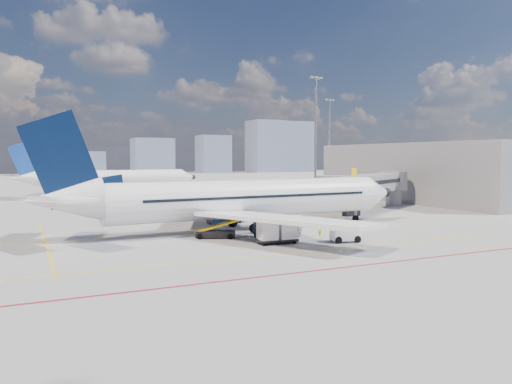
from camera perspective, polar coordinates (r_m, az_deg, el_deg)
ground at (r=46.39m, az=3.17°, el=-5.48°), size 420.00×420.00×0.00m
apron_markings at (r=42.75m, az=5.00°, el=-6.29°), size 90.00×35.12×0.01m
jet_bridge at (r=73.05m, az=13.08°, el=0.84°), size 23.55×15.78×6.30m
terminal_block at (r=90.62m, az=17.67°, el=2.15°), size 10.00×42.00×10.00m
floodlight_mast_ne at (r=112.61m, az=6.83°, el=7.00°), size 3.20×0.61×25.45m
floodlight_mast_far at (r=156.63m, az=8.37°, el=6.14°), size 3.20×0.61×25.45m
distant_skyline at (r=232.76m, az=-16.94°, el=4.53°), size 244.58×15.88×31.07m
main_aircraft at (r=51.75m, az=-2.25°, el=-0.90°), size 41.54×36.18×12.11m
second_aircraft at (r=103.01m, az=-16.36°, el=1.39°), size 36.74×31.91×10.86m
baggage_tug at (r=45.65m, az=9.99°, el=-4.63°), size 2.73×1.99×1.73m
cargo_dolly at (r=44.18m, az=2.40°, el=-4.53°), size 3.68×1.80×1.97m
belt_loader at (r=47.32m, az=-4.49°, el=-4.61°), size 5.27×3.23×2.17m
ramp_worker at (r=47.60m, az=7.34°, el=-4.32°), size 0.60×0.68×1.55m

